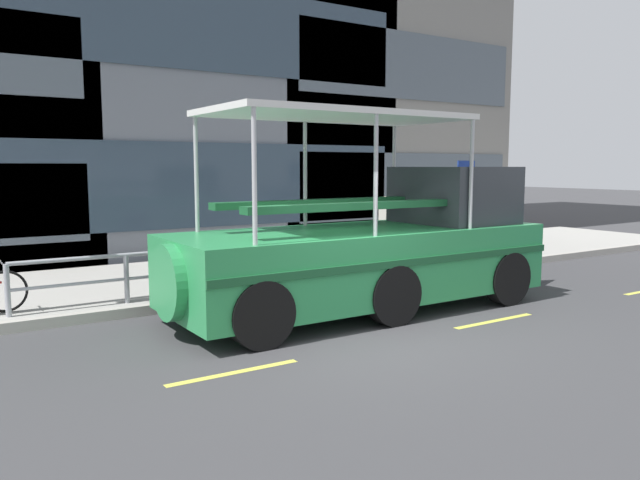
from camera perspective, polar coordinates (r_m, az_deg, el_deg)
The scene contains 8 objects.
ground_plane at distance 9.69m, azimuth 3.80°, elevation -8.71°, with size 120.00×120.00×0.00m, color #3D3D3F.
sidewalk at distance 14.43m, azimuth -9.73°, elevation -3.27°, with size 32.00×4.80×0.18m, color #A8A59E.
curb_edge at distance 12.22m, azimuth -5.04°, elevation -5.02°, with size 32.00×0.18×0.18m, color #B2ADA3.
lane_centreline at distance 9.28m, azimuth 5.80°, elevation -9.40°, with size 25.80×0.12×0.01m.
curb_guardrail at distance 12.99m, azimuth -1.07°, elevation -1.21°, with size 11.47×0.09×0.89m.
parking_sign at distance 16.67m, azimuth 13.16°, elevation 4.30°, with size 0.60×0.12×2.55m.
duck_tour_boat at distance 11.36m, azimuth 5.86°, elevation -0.73°, with size 8.65×2.48×3.49m.
pedestrian_near_bow at distance 15.81m, azimuth 6.00°, elevation 1.65°, with size 0.23×0.48×1.66m.
Camera 1 is at (-5.63, -7.44, 2.58)m, focal length 34.82 mm.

